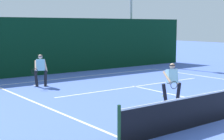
# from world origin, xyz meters

# --- Properties ---
(court_line_baseline_far) EXTENTS (10.92, 0.10, 0.01)m
(court_line_baseline_far) POSITION_xyz_m (0.00, 10.61, 0.00)
(court_line_baseline_far) COLOR white
(court_line_baseline_far) RESTS_ON ground_plane
(court_line_service) EXTENTS (8.90, 0.10, 0.01)m
(court_line_service) POSITION_xyz_m (0.00, 6.24, 0.00)
(court_line_service) COLOR white
(court_line_service) RESTS_ON ground_plane
(court_line_centre) EXTENTS (0.10, 6.40, 0.01)m
(court_line_centre) POSITION_xyz_m (0.00, 3.20, 0.00)
(court_line_centre) COLOR white
(court_line_centre) RESTS_ON ground_plane
(player_near) EXTENTS (1.00, 0.88, 1.56)m
(player_near) POSITION_xyz_m (-1.28, 2.62, 0.85)
(player_near) COLOR black
(player_near) RESTS_ON ground_plane
(player_far) EXTENTS (0.99, 0.84, 1.59)m
(player_far) POSITION_xyz_m (-3.73, 9.03, 0.87)
(player_far) COLOR black
(player_far) RESTS_ON ground_plane
(tennis_ball) EXTENTS (0.07, 0.07, 0.07)m
(tennis_ball) POSITION_xyz_m (-0.67, 3.67, 0.03)
(tennis_ball) COLOR #D1E033
(tennis_ball) RESTS_ON ground_plane
(back_fence_windscreen) EXTENTS (19.81, 0.12, 3.46)m
(back_fence_windscreen) POSITION_xyz_m (0.00, 12.68, 1.73)
(back_fence_windscreen) COLOR black
(back_fence_windscreen) RESTS_ON ground_plane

